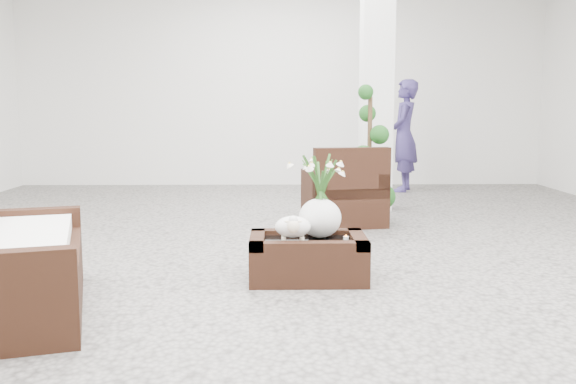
{
  "coord_description": "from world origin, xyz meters",
  "views": [
    {
      "loc": [
        -0.1,
        -5.45,
        1.34
      ],
      "look_at": [
        0.0,
        -0.1,
        0.62
      ],
      "focal_mm": 39.35,
      "sensor_mm": 36.0,
      "label": 1
    }
  ],
  "objects_px": {
    "coffee_table": "(308,260)",
    "armchair": "(344,185)",
    "loveseat": "(17,249)",
    "topiary": "(369,156)"
  },
  "relations": [
    {
      "from": "coffee_table",
      "to": "armchair",
      "type": "distance_m",
      "value": 2.45
    },
    {
      "from": "coffee_table",
      "to": "loveseat",
      "type": "relative_size",
      "value": 0.56
    },
    {
      "from": "armchair",
      "to": "topiary",
      "type": "distance_m",
      "value": 0.44
    },
    {
      "from": "topiary",
      "to": "coffee_table",
      "type": "bearing_deg",
      "value": -109.02
    },
    {
      "from": "armchair",
      "to": "loveseat",
      "type": "xyz_separation_m",
      "value": [
        -2.46,
        -3.17,
        -0.02
      ]
    },
    {
      "from": "loveseat",
      "to": "topiary",
      "type": "bearing_deg",
      "value": -57.16
    },
    {
      "from": "topiary",
      "to": "loveseat",
      "type": "bearing_deg",
      "value": -130.81
    },
    {
      "from": "armchair",
      "to": "topiary",
      "type": "bearing_deg",
      "value": 175.07
    },
    {
      "from": "loveseat",
      "to": "armchair",
      "type": "bearing_deg",
      "value": -54.17
    },
    {
      "from": "loveseat",
      "to": "coffee_table",
      "type": "bearing_deg",
      "value": -84.06
    }
  ]
}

